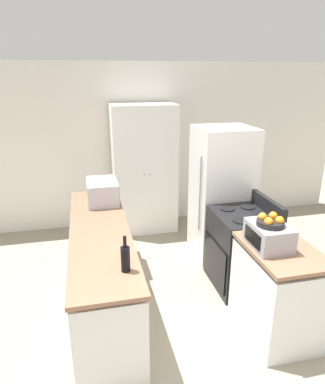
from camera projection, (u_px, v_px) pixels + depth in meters
wall_back at (141, 146)px, 5.56m from camera, size 7.00×0.06×2.60m
counter_left at (102, 268)px, 3.67m from camera, size 0.60×2.46×0.91m
counter_right at (276, 292)px, 3.27m from camera, size 0.60×0.86×0.91m
pantry_cabinet at (144, 169)px, 5.35m from camera, size 0.97×0.59×2.00m
stove at (241, 249)px, 4.02m from camera, size 0.66×0.74×1.07m
refrigerator at (222, 194)px, 4.59m from camera, size 0.75×0.70×1.78m
microwave at (103, 191)px, 4.20m from camera, size 0.37×0.52×0.27m
wine_bottle at (125, 258)px, 2.72m from camera, size 0.08×0.08×0.31m
toaster_oven at (269, 236)px, 3.11m from camera, size 0.32×0.41×0.22m
fruit_bowl at (271, 221)px, 3.04m from camera, size 0.25×0.25×0.10m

